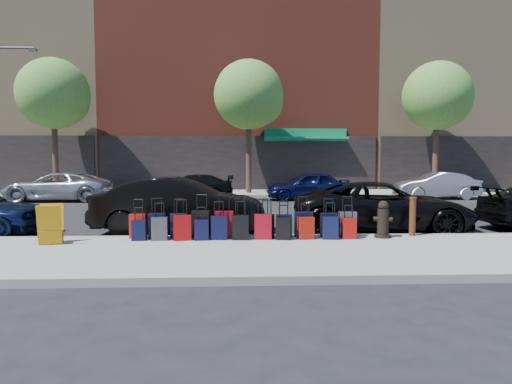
{
  "coord_description": "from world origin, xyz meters",
  "views": [
    {
      "loc": [
        -0.15,
        -15.72,
        2.06
      ],
      "look_at": [
        0.44,
        -1.5,
        1.0
      ],
      "focal_mm": 32.0,
      "sensor_mm": 36.0,
      "label": 1
    }
  ],
  "objects_px": {
    "car_far_0": "(57,187)",
    "car_far_3": "(436,186)",
    "tree_center": "(251,97)",
    "fire_hydrant": "(383,221)",
    "display_rack": "(51,225)",
    "car_near_2": "(383,207)",
    "tree_right": "(440,98)",
    "car_far_1": "(191,187)",
    "car_near_1": "(180,206)",
    "car_far_2": "(308,186)",
    "suitcase_front_5": "(241,226)",
    "tree_left": "(56,96)",
    "bollard": "(413,216)"
  },
  "relations": [
    {
      "from": "tree_left",
      "to": "tree_center",
      "type": "distance_m",
      "value": 10.5
    },
    {
      "from": "tree_right",
      "to": "suitcase_front_5",
      "type": "xyz_separation_m",
      "value": [
        -11.19,
        -14.25,
        -4.99
      ]
    },
    {
      "from": "suitcase_front_5",
      "to": "car_near_1",
      "type": "bearing_deg",
      "value": 147.13
    },
    {
      "from": "tree_center",
      "to": "suitcase_front_5",
      "type": "xyz_separation_m",
      "value": [
        -0.69,
        -14.25,
        -4.99
      ]
    },
    {
      "from": "car_far_1",
      "to": "car_far_2",
      "type": "xyz_separation_m",
      "value": [
        5.81,
        -0.42,
        0.07
      ]
    },
    {
      "from": "tree_right",
      "to": "car_far_0",
      "type": "distance_m",
      "value": 20.71
    },
    {
      "from": "tree_left",
      "to": "car_far_2",
      "type": "height_order",
      "value": "tree_left"
    },
    {
      "from": "car_far_0",
      "to": "car_far_3",
      "type": "relative_size",
      "value": 1.22
    },
    {
      "from": "car_far_2",
      "to": "tree_left",
      "type": "bearing_deg",
      "value": -107.09
    },
    {
      "from": "tree_left",
      "to": "bollard",
      "type": "height_order",
      "value": "tree_left"
    },
    {
      "from": "car_far_0",
      "to": "car_far_3",
      "type": "xyz_separation_m",
      "value": [
        18.71,
        0.32,
        -0.02
      ]
    },
    {
      "from": "tree_left",
      "to": "fire_hydrant",
      "type": "relative_size",
      "value": 8.17
    },
    {
      "from": "tree_center",
      "to": "fire_hydrant",
      "type": "bearing_deg",
      "value": -79.36
    },
    {
      "from": "tree_center",
      "to": "fire_hydrant",
      "type": "distance_m",
      "value": 15.5
    },
    {
      "from": "car_far_0",
      "to": "bollard",
      "type": "bearing_deg",
      "value": 49.49
    },
    {
      "from": "car_far_2",
      "to": "fire_hydrant",
      "type": "bearing_deg",
      "value": -4.68
    },
    {
      "from": "car_near_1",
      "to": "bollard",
      "type": "bearing_deg",
      "value": -101.56
    },
    {
      "from": "car_near_1",
      "to": "car_far_1",
      "type": "distance_m",
      "value": 10.32
    },
    {
      "from": "display_rack",
      "to": "car_far_2",
      "type": "relative_size",
      "value": 0.22
    },
    {
      "from": "tree_right",
      "to": "car_far_2",
      "type": "relative_size",
      "value": 1.79
    },
    {
      "from": "tree_center",
      "to": "fire_hydrant",
      "type": "height_order",
      "value": "tree_center"
    },
    {
      "from": "tree_left",
      "to": "display_rack",
      "type": "xyz_separation_m",
      "value": [
        5.57,
        -15.02,
        -4.82
      ]
    },
    {
      "from": "tree_right",
      "to": "car_near_1",
      "type": "distance_m",
      "value": 18.69
    },
    {
      "from": "car_far_0",
      "to": "display_rack",
      "type": "bearing_deg",
      "value": 20.96
    },
    {
      "from": "fire_hydrant",
      "to": "car_far_3",
      "type": "bearing_deg",
      "value": 79.76
    },
    {
      "from": "car_near_1",
      "to": "car_far_0",
      "type": "distance_m",
      "value": 12.06
    },
    {
      "from": "suitcase_front_5",
      "to": "car_near_2",
      "type": "bearing_deg",
      "value": 31.65
    },
    {
      "from": "car_far_0",
      "to": "car_near_2",
      "type": "bearing_deg",
      "value": 53.34
    },
    {
      "from": "car_near_1",
      "to": "tree_right",
      "type": "bearing_deg",
      "value": -42.61
    },
    {
      "from": "car_far_1",
      "to": "fire_hydrant",
      "type": "bearing_deg",
      "value": 25.36
    },
    {
      "from": "car_near_1",
      "to": "car_far_2",
      "type": "relative_size",
      "value": 1.14
    },
    {
      "from": "tree_right",
      "to": "car_far_3",
      "type": "height_order",
      "value": "tree_right"
    },
    {
      "from": "tree_center",
      "to": "car_far_1",
      "type": "relative_size",
      "value": 1.7
    },
    {
      "from": "display_rack",
      "to": "car_near_2",
      "type": "bearing_deg",
      "value": 3.57
    },
    {
      "from": "tree_right",
      "to": "bollard",
      "type": "height_order",
      "value": "tree_right"
    },
    {
      "from": "bollard",
      "to": "car_near_2",
      "type": "height_order",
      "value": "car_near_2"
    },
    {
      "from": "tree_center",
      "to": "fire_hydrant",
      "type": "xyz_separation_m",
      "value": [
        2.72,
        -14.47,
        -4.85
      ]
    },
    {
      "from": "car_far_0",
      "to": "car_far_2",
      "type": "height_order",
      "value": "car_far_0"
    },
    {
      "from": "bollard",
      "to": "display_rack",
      "type": "height_order",
      "value": "bollard"
    },
    {
      "from": "car_far_3",
      "to": "car_near_2",
      "type": "bearing_deg",
      "value": -30.31
    },
    {
      "from": "bollard",
      "to": "car_far_2",
      "type": "relative_size",
      "value": 0.24
    },
    {
      "from": "tree_right",
      "to": "car_near_2",
      "type": "height_order",
      "value": "tree_right"
    },
    {
      "from": "fire_hydrant",
      "to": "bollard",
      "type": "distance_m",
      "value": 0.85
    },
    {
      "from": "tree_left",
      "to": "car_near_2",
      "type": "xyz_separation_m",
      "value": [
        13.81,
        -12.62,
        -4.71
      ]
    },
    {
      "from": "car_far_2",
      "to": "car_far_3",
      "type": "bearing_deg",
      "value": 87.0
    },
    {
      "from": "tree_center",
      "to": "car_near_2",
      "type": "xyz_separation_m",
      "value": [
        3.31,
        -12.62,
        -4.71
      ]
    },
    {
      "from": "car_far_1",
      "to": "car_far_3",
      "type": "relative_size",
      "value": 1.05
    },
    {
      "from": "display_rack",
      "to": "car_far_3",
      "type": "xyz_separation_m",
      "value": [
        14.2,
        12.34,
        0.09
      ]
    },
    {
      "from": "suitcase_front_5",
      "to": "car_far_0",
      "type": "distance_m",
      "value": 14.27
    },
    {
      "from": "car_near_1",
      "to": "car_far_2",
      "type": "distance_m",
      "value": 11.08
    }
  ]
}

